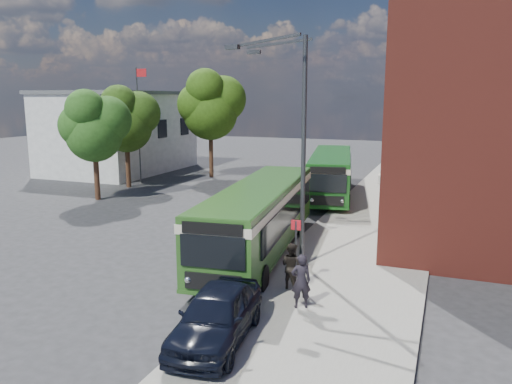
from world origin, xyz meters
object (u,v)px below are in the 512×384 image
at_px(bus_rear, 331,171).
at_px(parked_car, 216,315).
at_px(bus_front, 260,212).
at_px(street_lamp, 294,149).

distance_m(bus_rear, parked_car, 21.83).
distance_m(bus_front, parked_car, 8.49).
bearing_deg(street_lamp, parked_car, -90.30).
bearing_deg(bus_front, parked_car, -77.34).
xyz_separation_m(bus_front, parked_car, (1.85, -8.23, -0.93)).
distance_m(bus_front, bus_rear, 13.51).
height_order(street_lamp, bus_rear, street_lamp).
bearing_deg(parked_car, bus_rear, 87.88).
bearing_deg(bus_front, bus_rear, 89.78).
bearing_deg(bus_front, street_lamp, -33.56).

